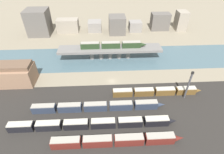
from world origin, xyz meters
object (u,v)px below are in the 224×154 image
(train_yard_near, at_px, (117,140))
(train_yard_mid, at_px, (93,124))
(warehouse_building, at_px, (12,74))
(train_yard_outer, at_px, (157,92))
(signal_tower, at_px, (188,85))
(train_yard_far, at_px, (98,107))
(train_on_bridge, at_px, (113,45))

(train_yard_near, xyz_separation_m, train_yard_mid, (-9.06, 8.01, -0.17))
(warehouse_building, bearing_deg, train_yard_outer, -10.00)
(train_yard_outer, distance_m, warehouse_building, 74.17)
(train_yard_mid, relative_size, signal_tower, 4.37)
(train_yard_far, distance_m, warehouse_building, 49.45)
(train_on_bridge, relative_size, warehouse_building, 1.88)
(train_on_bridge, height_order, train_yard_mid, train_on_bridge)
(train_yard_far, relative_size, train_yard_outer, 1.34)
(train_on_bridge, height_order, train_yard_near, train_on_bridge)
(train_on_bridge, xyz_separation_m, train_yard_near, (-2.02, -60.56, -7.40))
(train_yard_outer, distance_m, signal_tower, 14.53)
(train_yard_mid, distance_m, warehouse_building, 52.36)
(train_yard_far, height_order, train_yard_outer, train_yard_far)
(train_yard_far, relative_size, warehouse_building, 2.71)
(train_on_bridge, distance_m, train_yard_mid, 54.24)
(train_yard_near, xyz_separation_m, signal_tower, (34.43, 22.65, 5.66))
(train_yard_far, height_order, warehouse_building, warehouse_building)
(train_yard_far, bearing_deg, warehouse_building, 154.35)
(train_yard_mid, bearing_deg, signal_tower, 18.60)
(train_on_bridge, bearing_deg, train_yard_mid, -101.91)
(train_yard_near, height_order, train_yard_outer, train_yard_near)
(warehouse_building, bearing_deg, train_yard_near, -36.78)
(train_yard_mid, bearing_deg, train_yard_far, 77.39)
(train_yard_mid, distance_m, train_yard_outer, 35.24)
(train_on_bridge, xyz_separation_m, train_yard_mid, (-11.08, -52.56, -7.57))
(train_yard_near, xyz_separation_m, train_yard_outer, (21.47, 25.61, -0.21))
(train_on_bridge, bearing_deg, train_yard_far, -101.76)
(warehouse_building, bearing_deg, train_yard_far, -25.65)
(train_yard_mid, height_order, warehouse_building, warehouse_building)
(train_on_bridge, relative_size, train_yard_far, 0.69)
(train_yard_near, distance_m, warehouse_building, 64.37)
(train_yard_far, height_order, signal_tower, signal_tower)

